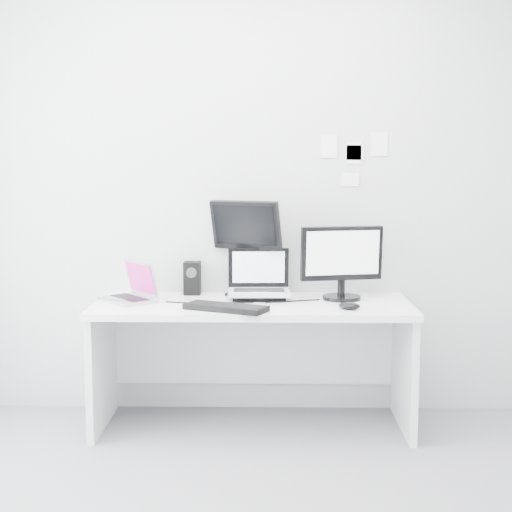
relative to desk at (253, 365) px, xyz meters
name	(u,v)px	position (x,y,z in m)	size (l,w,h in m)	color
back_wall	(254,191)	(0.00, 0.35, 0.99)	(3.60, 3.60, 0.00)	#B5B7B9
desk	(253,365)	(0.00, 0.00, 0.00)	(1.80, 0.70, 0.73)	white
macbook	(127,281)	(-0.72, 0.03, 0.49)	(0.32, 0.24, 0.24)	#AFAFB3
speaker	(192,278)	(-0.37, 0.27, 0.46)	(0.10, 0.10, 0.20)	black
dell_laptop	(259,274)	(0.03, 0.11, 0.51)	(0.36, 0.28, 0.30)	silver
rear_monitor	(247,247)	(-0.04, 0.24, 0.66)	(0.43, 0.16, 0.59)	black
samsung_monitor	(342,262)	(0.52, 0.11, 0.59)	(0.48, 0.22, 0.44)	black
keyboard	(226,308)	(-0.14, -0.23, 0.38)	(0.45, 0.16, 0.03)	black
mouse	(349,306)	(0.53, -0.19, 0.38)	(0.12, 0.08, 0.04)	black
wall_note_0	(329,146)	(0.45, 0.34, 1.26)	(0.10, 0.00, 0.14)	white
wall_note_1	(354,153)	(0.60, 0.34, 1.22)	(0.09, 0.00, 0.13)	white
wall_note_2	(379,144)	(0.75, 0.34, 1.26)	(0.10, 0.00, 0.14)	white
wall_note_3	(350,180)	(0.58, 0.34, 1.05)	(0.11, 0.00, 0.08)	white
wall_note_4	(355,153)	(0.60, 0.34, 1.22)	(0.11, 0.00, 0.09)	white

